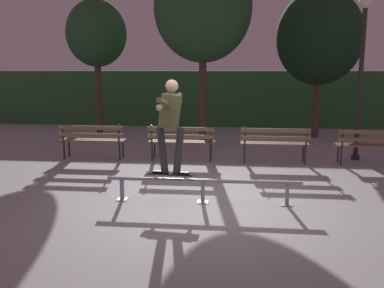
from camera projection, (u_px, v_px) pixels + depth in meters
ground_plane at (203, 202)px, 7.26m from camera, size 90.00×90.00×0.00m
hedge_backdrop at (224, 98)px, 16.83m from camera, size 24.00×1.20×2.11m
grind_rail at (203, 185)px, 7.20m from camera, size 3.27×0.18×0.40m
skateboard at (171, 174)px, 7.23m from camera, size 0.80×0.27×0.09m
skateboarder at (170, 118)px, 7.06m from camera, size 0.63×1.40×1.56m
park_bench_leftmost at (92, 138)px, 10.60m from camera, size 1.60×0.42×0.88m
park_bench_left_center at (181, 139)px, 10.37m from camera, size 1.60×0.42×0.88m
park_bench_right_center at (275, 141)px, 10.13m from camera, size 1.60×0.42×0.88m
park_bench_rightmost at (373, 143)px, 9.89m from camera, size 1.60×0.42×0.88m
tree_far_right at (319, 38)px, 13.50m from camera, size 2.69×2.69×4.65m
tree_far_left at (96, 34)px, 14.36m from camera, size 2.01×2.01×4.47m
tree_behind_benches at (203, 8)px, 12.47m from camera, size 2.85×2.85×5.51m
lamp_post_right at (362, 57)px, 10.18m from camera, size 0.32×0.32×3.90m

